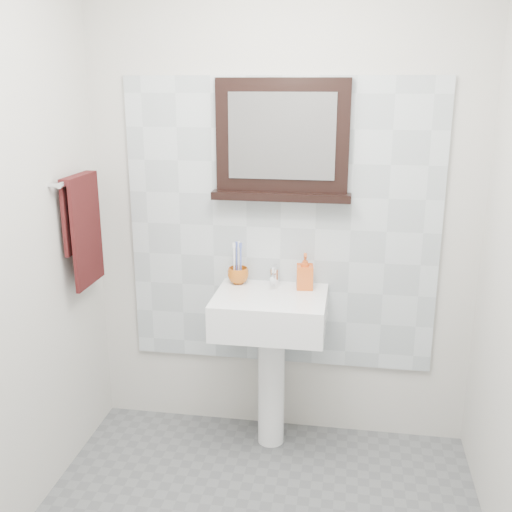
{
  "coord_description": "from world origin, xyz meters",
  "views": [
    {
      "loc": [
        0.35,
        -1.89,
        1.88
      ],
      "look_at": [
        -0.04,
        0.55,
        1.15
      ],
      "focal_mm": 42.0,
      "sensor_mm": 36.0,
      "label": 1
    }
  ],
  "objects_px": {
    "pedestal_sink": "(270,328)",
    "soap_dispenser": "(305,271)",
    "hand_towel": "(83,222)",
    "framed_mirror": "(282,143)",
    "toothbrush_cup": "(238,276)"
  },
  "relations": [
    {
      "from": "pedestal_sink",
      "to": "hand_towel",
      "type": "relative_size",
      "value": 1.75
    },
    {
      "from": "pedestal_sink",
      "to": "soap_dispenser",
      "type": "xyz_separation_m",
      "value": [
        0.16,
        0.11,
        0.28
      ]
    },
    {
      "from": "hand_towel",
      "to": "framed_mirror",
      "type": "bearing_deg",
      "value": 15.75
    },
    {
      "from": "toothbrush_cup",
      "to": "soap_dispenser",
      "type": "relative_size",
      "value": 0.59
    },
    {
      "from": "framed_mirror",
      "to": "soap_dispenser",
      "type": "bearing_deg",
      "value": -29.4
    },
    {
      "from": "soap_dispenser",
      "to": "pedestal_sink",
      "type": "bearing_deg",
      "value": -151.49
    },
    {
      "from": "pedestal_sink",
      "to": "framed_mirror",
      "type": "xyz_separation_m",
      "value": [
        0.03,
        0.19,
        0.91
      ]
    },
    {
      "from": "toothbrush_cup",
      "to": "soap_dispenser",
      "type": "bearing_deg",
      "value": -4.14
    },
    {
      "from": "toothbrush_cup",
      "to": "soap_dispenser",
      "type": "height_order",
      "value": "soap_dispenser"
    },
    {
      "from": "soap_dispenser",
      "to": "hand_towel",
      "type": "xyz_separation_m",
      "value": [
        -1.08,
        -0.19,
        0.26
      ]
    },
    {
      "from": "pedestal_sink",
      "to": "framed_mirror",
      "type": "distance_m",
      "value": 0.92
    },
    {
      "from": "toothbrush_cup",
      "to": "hand_towel",
      "type": "distance_m",
      "value": 0.82
    },
    {
      "from": "soap_dispenser",
      "to": "framed_mirror",
      "type": "bearing_deg",
      "value": 143.84
    },
    {
      "from": "pedestal_sink",
      "to": "framed_mirror",
      "type": "bearing_deg",
      "value": 82.19
    },
    {
      "from": "hand_towel",
      "to": "pedestal_sink",
      "type": "bearing_deg",
      "value": 4.98
    }
  ]
}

